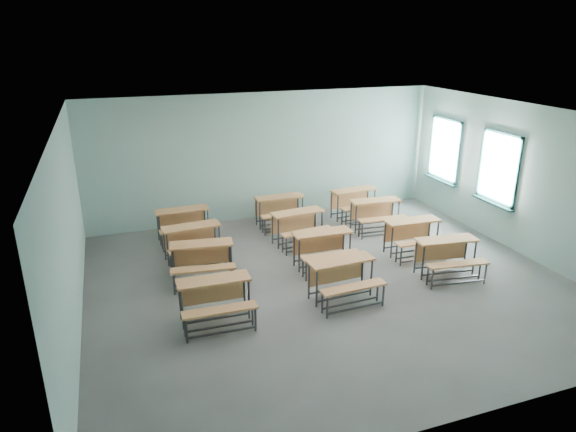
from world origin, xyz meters
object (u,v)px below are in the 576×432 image
desk_unit_r2c1 (300,223)px  desk_unit_r3c1 (281,207)px  desk_unit_r0c1 (344,275)px  desk_unit_r2c2 (377,211)px  desk_unit_r3c2 (356,199)px  desk_unit_r3c0 (184,221)px  desk_unit_r1c2 (414,232)px  desk_unit_r1c0 (202,257)px  desk_unit_r2c0 (193,238)px  desk_unit_r0c2 (448,253)px  desk_unit_r1c1 (324,245)px  desk_unit_r0c0 (215,295)px

desk_unit_r2c1 → desk_unit_r3c1: (-0.04, 1.20, 0.00)m
desk_unit_r0c1 → desk_unit_r2c2: (2.23, 2.84, 0.00)m
desk_unit_r2c2 → desk_unit_r3c2: 0.97m
desk_unit_r2c1 → desk_unit_r3c0: (-2.45, 1.04, 0.00)m
desk_unit_r1c2 → desk_unit_r1c0: bearing=179.0°
desk_unit_r3c1 → desk_unit_r1c2: bearing=-49.4°
desk_unit_r3c2 → desk_unit_r3c1: bearing=172.3°
desk_unit_r2c2 → desk_unit_r3c2: size_ratio=1.00×
desk_unit_r1c0 → desk_unit_r2c0: same height
desk_unit_r3c1 → desk_unit_r1c0: bearing=-135.8°
desk_unit_r3c0 → desk_unit_r3c1: size_ratio=1.01×
desk_unit_r0c2 → desk_unit_r1c2: (-0.04, 1.15, 0.00)m
desk_unit_r0c1 → desk_unit_r2c1: same height
desk_unit_r1c2 → desk_unit_r3c1: bearing=132.6°
desk_unit_r1c0 → desk_unit_r1c2: 4.56m
desk_unit_r3c0 → desk_unit_r1c1: bearing=-45.4°
desk_unit_r2c2 → desk_unit_r1c2: bearing=-82.1°
desk_unit_r3c0 → desk_unit_r3c1: (2.41, 0.16, 0.00)m
desk_unit_r1c0 → desk_unit_r2c2: size_ratio=1.03×
desk_unit_r3c2 → desk_unit_r1c2: bearing=-91.6°
desk_unit_r2c2 → desk_unit_r3c1: (-2.09, 1.05, 0.00)m
desk_unit_r1c1 → desk_unit_r3c1: bearing=93.1°
desk_unit_r0c1 → desk_unit_r0c2: bearing=1.3°
desk_unit_r2c2 → desk_unit_r0c1: bearing=-123.3°
desk_unit_r1c1 → desk_unit_r3c1: (-0.07, 2.53, 0.00)m
desk_unit_r0c0 → desk_unit_r1c2: 4.81m
desk_unit_r3c0 → desk_unit_r0c2: bearing=-39.1°
desk_unit_r1c2 → desk_unit_r3c0: bearing=154.7°
desk_unit_r0c1 → desk_unit_r1c0: (-2.24, 1.60, 0.00)m
desk_unit_r1c1 → desk_unit_r2c2: bearing=37.9°
desk_unit_r0c1 → desk_unit_r1c1: same height
desk_unit_r0c0 → desk_unit_r2c1: same height
desk_unit_r3c0 → desk_unit_r3c2: size_ratio=0.96×
desk_unit_r2c0 → desk_unit_r3c2: (4.39, 1.22, 0.00)m
desk_unit_r3c2 → desk_unit_r2c1: bearing=-155.8°
desk_unit_r1c1 → desk_unit_r0c0: bearing=-150.5°
desk_unit_r0c0 → desk_unit_r1c0: same height
desk_unit_r0c0 → desk_unit_r1c1: same height
desk_unit_r1c2 → desk_unit_r3c2: (-0.16, 2.47, 0.00)m
desk_unit_r2c1 → desk_unit_r2c0: bearing=176.3°
desk_unit_r1c2 → desk_unit_r3c2: same height
desk_unit_r0c0 → desk_unit_r1c0: 1.58m
desk_unit_r0c2 → desk_unit_r1c2: size_ratio=1.05×
desk_unit_r0c2 → desk_unit_r1c1: (-2.14, 1.17, 0.00)m
desk_unit_r2c0 → desk_unit_r1c1: bearing=-31.5°
desk_unit_r0c0 → desk_unit_r1c1: (2.52, 1.34, 0.00)m
desk_unit_r0c0 → desk_unit_r2c1: 3.65m
desk_unit_r0c2 → desk_unit_r3c1: same height
desk_unit_r2c2 → desk_unit_r1c0: bearing=-159.6°
desk_unit_r1c0 → desk_unit_r2c0: 1.00m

